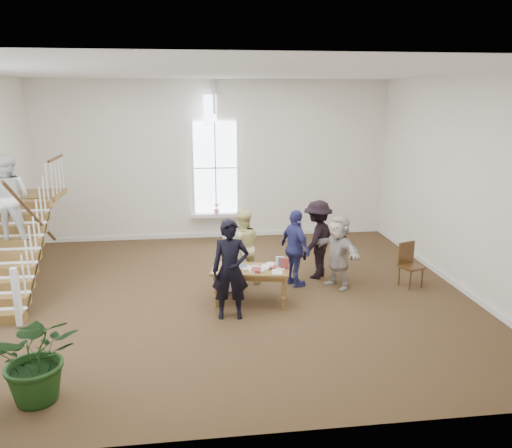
{
  "coord_description": "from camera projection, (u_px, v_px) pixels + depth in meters",
  "views": [
    {
      "loc": [
        -0.65,
        -9.76,
        4.06
      ],
      "look_at": [
        0.65,
        0.4,
        1.41
      ],
      "focal_mm": 35.0,
      "sensor_mm": 36.0,
      "label": 1
    }
  ],
  "objects": [
    {
      "name": "ground",
      "position": [
        228.0,
        295.0,
        10.47
      ],
      "size": [
        10.0,
        10.0,
        0.0
      ],
      "primitive_type": "plane",
      "color": "#402E19",
      "rests_on": "ground"
    },
    {
      "name": "room_shell",
      "position": [
        217.0,
        224.0,
        14.59
      ],
      "size": [
        10.49,
        10.0,
        10.0
      ],
      "color": "white",
      "rests_on": "ground"
    },
    {
      "name": "staircase",
      "position": [
        13.0,
        218.0,
        10.25
      ],
      "size": [
        1.1,
        4.1,
        2.92
      ],
      "color": "brown",
      "rests_on": "ground"
    },
    {
      "name": "library_table",
      "position": [
        251.0,
        272.0,
        9.94
      ],
      "size": [
        1.66,
        1.06,
        0.78
      ],
      "rotation": [
        0.0,
        0.0,
        -0.2
      ],
      "color": "brown",
      "rests_on": "ground"
    },
    {
      "name": "police_officer",
      "position": [
        230.0,
        270.0,
        9.19
      ],
      "size": [
        0.72,
        0.5,
        1.89
      ],
      "primitive_type": "imported",
      "rotation": [
        0.0,
        0.0,
        -0.07
      ],
      "color": "black",
      "rests_on": "ground"
    },
    {
      "name": "elderly_woman",
      "position": [
        231.0,
        260.0,
        10.46
      ],
      "size": [
        0.75,
        0.55,
        1.41
      ],
      "primitive_type": "imported",
      "rotation": [
        0.0,
        0.0,
        2.98
      ],
      "color": "beige",
      "rests_on": "ground"
    },
    {
      "name": "person_yellow",
      "position": [
        243.0,
        247.0,
        10.94
      ],
      "size": [
        0.85,
        0.68,
        1.67
      ],
      "primitive_type": "imported",
      "rotation": [
        0.0,
        0.0,
        3.2
      ],
      "color": "#F0E796",
      "rests_on": "ground"
    },
    {
      "name": "woman_cluster_a",
      "position": [
        295.0,
        248.0,
        10.78
      ],
      "size": [
        0.76,
        1.08,
        1.7
      ],
      "primitive_type": "imported",
      "rotation": [
        0.0,
        0.0,
        1.96
      ],
      "color": "navy",
      "rests_on": "ground"
    },
    {
      "name": "woman_cluster_b",
      "position": [
        317.0,
        239.0,
        11.28
      ],
      "size": [
        1.25,
        1.32,
        1.79
      ],
      "primitive_type": "imported",
      "rotation": [
        0.0,
        0.0,
        4.03
      ],
      "color": "black",
      "rests_on": "ground"
    },
    {
      "name": "woman_cluster_c",
      "position": [
        338.0,
        252.0,
        10.72
      ],
      "size": [
        1.09,
        1.54,
        1.6
      ],
      "primitive_type": "imported",
      "rotation": [
        0.0,
        0.0,
        5.17
      ],
      "color": "#BEB4AB",
      "rests_on": "ground"
    },
    {
      "name": "floor_plant",
      "position": [
        37.0,
        356.0,
        6.72
      ],
      "size": [
        1.28,
        1.14,
        1.3
      ],
      "primitive_type": "imported",
      "rotation": [
        0.0,
        0.0,
        0.12
      ],
      "color": "black",
      "rests_on": "ground"
    },
    {
      "name": "side_chair",
      "position": [
        409.0,
        262.0,
        10.87
      ],
      "size": [
        0.53,
        0.53,
        0.97
      ],
      "rotation": [
        0.0,
        0.0,
        0.32
      ],
      "color": "#3D2410",
      "rests_on": "ground"
    }
  ]
}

